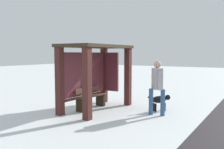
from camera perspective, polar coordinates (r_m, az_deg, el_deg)
name	(u,v)px	position (r m, az deg, el deg)	size (l,w,h in m)	color
ground_plane	(97,110)	(8.82, -3.48, -8.08)	(60.00, 60.00, 0.00)	silver
bus_shelter	(95,66)	(8.76, -4.02, 1.97)	(2.86, 1.41, 2.28)	#431D1A
bench_left_inside	(91,99)	(8.91, -4.94, -5.55)	(1.36, 0.41, 0.77)	brown
person_walking	(157,84)	(7.98, 10.37, -2.08)	(0.53, 0.57, 1.74)	#AEA7B0
dog	(160,100)	(8.69, 11.08, -5.82)	(0.75, 0.58, 0.54)	black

